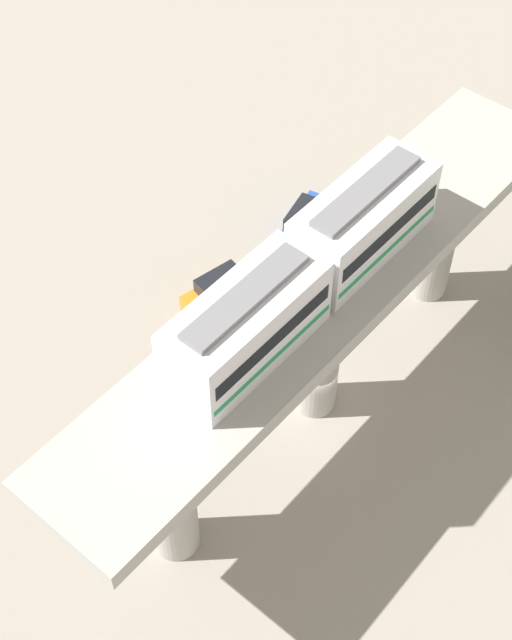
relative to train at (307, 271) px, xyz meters
The scene contains 5 objects.
ground_plane 9.83m from the train, 90.00° to the right, with size 120.00×120.00×0.00m, color gray.
viaduct 3.80m from the train, 90.00° to the right, with size 5.20×28.00×8.23m.
train is the anchor object (origin of this frame).
parked_car_blue 14.75m from the train, 53.46° to the right, with size 2.72×4.50×1.76m.
parked_car_orange 11.87m from the train, 22.83° to the right, with size 2.61×4.48×1.76m.
Camera 1 is at (-14.04, 20.55, 35.69)m, focal length 53.23 mm.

